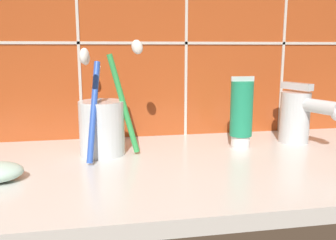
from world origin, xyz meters
TOP-DOWN VIEW (x-y plane):
  - sink_counter at (0.00, 0.00)cm, footprint 78.24×36.14cm
  - tile_wall_backsplash at (0.01, 18.31)cm, footprint 88.24×1.72cm
  - toothbrush_cup at (-13.99, 6.83)cm, footprint 10.45×14.47cm
  - toothpaste_tube at (9.11, 6.87)cm, footprint 3.94×3.75cm
  - sink_faucet at (20.14, 7.70)cm, footprint 6.83×11.70cm

SIDE VIEW (x-z plane):
  - sink_counter at x=0.00cm, z-range 0.00..2.00cm
  - toothbrush_cup at x=-13.99cm, z-range -2.18..15.88cm
  - sink_faucet at x=20.14cm, z-range 1.81..12.45cm
  - toothpaste_tube at x=9.11cm, z-range 1.89..13.92cm
  - tile_wall_backsplash at x=0.01cm, z-range 0.01..51.33cm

